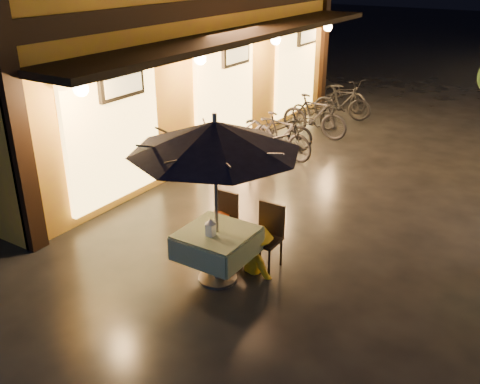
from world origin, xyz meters
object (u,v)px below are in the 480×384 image
Objects in this scene: cafe_table at (217,243)px; person_orange at (217,213)px; bicycle_0 at (235,148)px; person_yellow at (256,228)px; table_lantern at (211,226)px; patio_umbrella at (215,137)px.

person_orange is (-0.36, 0.52, 0.17)m from cafe_table.
bicycle_0 is at bearing 119.77° from cafe_table.
person_yellow is (0.68, 0.01, -0.07)m from person_orange.
table_lantern reaches higher than bicycle_0.
bicycle_0 is at bearing 118.85° from table_lantern.
table_lantern is at bearing -163.79° from bicycle_0.
cafe_table is 0.36m from table_lantern.
patio_umbrella is 1.58m from person_yellow.
table_lantern is (0.00, -0.14, -1.23)m from patio_umbrella.
table_lantern reaches higher than cafe_table.
person_orange is (-0.36, 0.66, -0.16)m from table_lantern.
bicycle_0 is at bearing 119.77° from patio_umbrella.
table_lantern is 0.13× the size of bicycle_0.
patio_umbrella is at bearing 45.00° from cafe_table.
patio_umbrella is at bearing -162.87° from bicycle_0.
person_yellow reaches higher than table_lantern.
table_lantern is at bearing -90.00° from patio_umbrella.
patio_umbrella is at bearing 113.13° from person_orange.
patio_umbrella reaches higher than person_orange.
bicycle_0 is (-2.13, 3.72, -1.65)m from patio_umbrella.
person_orange is 3.67m from bicycle_0.
person_orange is (-0.36, 0.52, -1.39)m from patio_umbrella.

